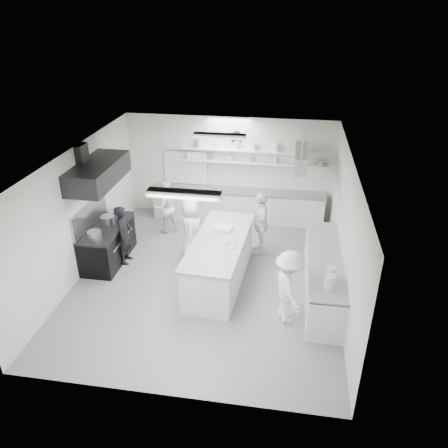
# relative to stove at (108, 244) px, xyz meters

# --- Properties ---
(floor) EXTENTS (6.00, 7.00, 0.02)m
(floor) POSITION_rel_stove_xyz_m (2.60, -0.40, -0.46)
(floor) COLOR gray
(floor) RESTS_ON ground
(ceiling) EXTENTS (6.00, 7.00, 0.02)m
(ceiling) POSITION_rel_stove_xyz_m (2.60, -0.40, 2.56)
(ceiling) COLOR white
(ceiling) RESTS_ON wall_back
(wall_back) EXTENTS (6.00, 0.04, 3.00)m
(wall_back) POSITION_rel_stove_xyz_m (2.60, 3.10, 1.05)
(wall_back) COLOR beige
(wall_back) RESTS_ON floor
(wall_front) EXTENTS (6.00, 0.04, 3.00)m
(wall_front) POSITION_rel_stove_xyz_m (2.60, -3.90, 1.05)
(wall_front) COLOR beige
(wall_front) RESTS_ON floor
(wall_left) EXTENTS (0.04, 7.00, 3.00)m
(wall_left) POSITION_rel_stove_xyz_m (-0.40, -0.40, 1.05)
(wall_left) COLOR beige
(wall_left) RESTS_ON floor
(wall_right) EXTENTS (0.04, 7.00, 3.00)m
(wall_right) POSITION_rel_stove_xyz_m (5.60, -0.40, 1.05)
(wall_right) COLOR beige
(wall_right) RESTS_ON floor
(stove) EXTENTS (0.80, 1.80, 0.90)m
(stove) POSITION_rel_stove_xyz_m (0.00, 0.00, 0.00)
(stove) COLOR black
(stove) RESTS_ON floor
(exhaust_hood) EXTENTS (0.85, 2.00, 0.50)m
(exhaust_hood) POSITION_rel_stove_xyz_m (0.00, -0.00, 1.90)
(exhaust_hood) COLOR black
(exhaust_hood) RESTS_ON wall_left
(back_counter) EXTENTS (5.00, 0.60, 0.92)m
(back_counter) POSITION_rel_stove_xyz_m (2.90, 2.80, 0.01)
(back_counter) COLOR silver
(back_counter) RESTS_ON floor
(shelf_lower) EXTENTS (4.20, 0.26, 0.04)m
(shelf_lower) POSITION_rel_stove_xyz_m (3.30, 2.97, 1.30)
(shelf_lower) COLOR silver
(shelf_lower) RESTS_ON wall_back
(shelf_upper) EXTENTS (4.20, 0.26, 0.04)m
(shelf_upper) POSITION_rel_stove_xyz_m (3.30, 2.97, 1.65)
(shelf_upper) COLOR silver
(shelf_upper) RESTS_ON wall_back
(pass_through_window) EXTENTS (1.30, 0.04, 1.00)m
(pass_through_window) POSITION_rel_stove_xyz_m (1.30, 3.08, 1.00)
(pass_through_window) COLOR black
(pass_through_window) RESTS_ON wall_back
(wall_clock) EXTENTS (0.32, 0.05, 0.32)m
(wall_clock) POSITION_rel_stove_xyz_m (2.80, 3.06, 2.00)
(wall_clock) COLOR white
(wall_clock) RESTS_ON wall_back
(right_counter) EXTENTS (0.74, 3.30, 0.94)m
(right_counter) POSITION_rel_stove_xyz_m (5.25, -0.60, 0.02)
(right_counter) COLOR silver
(right_counter) RESTS_ON floor
(pot_rack) EXTENTS (0.30, 1.60, 0.40)m
(pot_rack) POSITION_rel_stove_xyz_m (4.60, 2.00, 1.85)
(pot_rack) COLOR #9E9E9F
(pot_rack) RESTS_ON ceiling
(light_fixture_front) EXTENTS (1.30, 0.25, 0.10)m
(light_fixture_front) POSITION_rel_stove_xyz_m (2.60, -2.20, 2.49)
(light_fixture_front) COLOR silver
(light_fixture_front) RESTS_ON ceiling
(light_fixture_rear) EXTENTS (1.30, 0.25, 0.10)m
(light_fixture_rear) POSITION_rel_stove_xyz_m (2.60, 1.40, 2.49)
(light_fixture_rear) COLOR silver
(light_fixture_rear) RESTS_ON ceiling
(prep_island) EXTENTS (1.23, 2.89, 1.04)m
(prep_island) POSITION_rel_stove_xyz_m (2.90, -0.45, 0.07)
(prep_island) COLOR silver
(prep_island) RESTS_ON floor
(stove_pot) EXTENTS (0.34, 0.34, 0.25)m
(stove_pot) POSITION_rel_stove_xyz_m (0.00, 0.16, 0.59)
(stove_pot) COLOR #9E9E9F
(stove_pot) RESTS_ON stove
(cook_stove) EXTENTS (0.39, 0.57, 1.52)m
(cook_stove) POSITION_rel_stove_xyz_m (0.46, 0.00, 0.31)
(cook_stove) COLOR black
(cook_stove) RESTS_ON floor
(cook_back) EXTENTS (0.92, 0.87, 1.49)m
(cook_back) POSITION_rel_stove_xyz_m (1.00, 1.76, 0.30)
(cook_back) COLOR white
(cook_back) RESTS_ON floor
(cook_island_left) EXTENTS (0.64, 0.87, 1.63)m
(cook_island_left) POSITION_rel_stove_xyz_m (2.03, 0.45, 0.37)
(cook_island_left) COLOR white
(cook_island_left) RESTS_ON floor
(cook_island_right) EXTENTS (0.58, 1.03, 1.65)m
(cook_island_right) POSITION_rel_stove_xyz_m (3.71, 1.03, 0.38)
(cook_island_right) COLOR white
(cook_island_right) RESTS_ON floor
(cook_right) EXTENTS (0.92, 1.18, 1.60)m
(cook_right) POSITION_rel_stove_xyz_m (4.49, -1.61, 0.35)
(cook_right) COLOR white
(cook_right) RESTS_ON floor
(bowl_island_a) EXTENTS (0.31, 0.31, 0.07)m
(bowl_island_a) POSITION_rel_stove_xyz_m (3.21, -0.68, 0.62)
(bowl_island_a) COLOR #9E9E9F
(bowl_island_a) RESTS_ON prep_island
(bowl_island_b) EXTENTS (0.24, 0.24, 0.06)m
(bowl_island_b) POSITION_rel_stove_xyz_m (3.00, -1.18, 0.62)
(bowl_island_b) COLOR silver
(bowl_island_b) RESTS_ON prep_island
(bowl_right) EXTENTS (0.28, 0.28, 0.05)m
(bowl_right) POSITION_rel_stove_xyz_m (5.32, -1.56, 0.52)
(bowl_right) COLOR silver
(bowl_right) RESTS_ON right_counter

